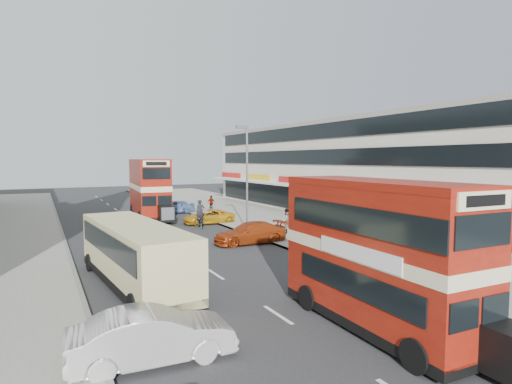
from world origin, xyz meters
TOP-DOWN VIEW (x-y plane):
  - ground at (0.00, 0.00)m, footprint 160.00×160.00m
  - road_surface at (0.00, 20.00)m, footprint 12.00×90.00m
  - pavement_right at (12.00, 20.00)m, footprint 12.00×90.00m
  - kerb_left at (-6.10, 20.00)m, footprint 0.20×90.00m
  - kerb_right at (6.10, 20.00)m, footprint 0.20×90.00m
  - commercial_row at (19.95, 22.00)m, footprint 9.90×46.20m
  - street_lamp at (6.52, 18.00)m, footprint 1.00×0.20m
  - bus_main at (2.32, -0.51)m, footprint 2.58×8.67m
  - bus_second at (1.80, 29.34)m, footprint 3.33×9.98m
  - coach at (-3.84, 7.92)m, footprint 3.35×9.84m
  - car_left_front at (-4.84, 0.54)m, footprint 4.59×1.83m
  - car_right_a at (4.83, 13.95)m, footprint 4.97×2.18m
  - car_right_b at (5.45, 23.24)m, footprint 4.51×2.21m
  - car_right_c at (4.91, 31.45)m, footprint 4.17×2.00m
  - pedestrian_near at (8.61, 15.55)m, footprint 0.69×0.48m
  - pedestrian_far at (8.78, 31.19)m, footprint 0.98×0.55m
  - cyclist at (4.08, 21.51)m, footprint 0.76×1.65m

SIDE VIEW (x-z plane):
  - ground at x=0.00m, z-range 0.00..0.00m
  - road_surface at x=0.00m, z-range 0.00..0.01m
  - pavement_right at x=12.00m, z-range 0.00..0.15m
  - kerb_left at x=-6.10m, z-range -0.01..0.15m
  - kerb_right at x=6.10m, z-range -0.01..0.15m
  - car_right_b at x=5.45m, z-range 0.00..1.23m
  - car_right_c at x=4.91m, z-range 0.00..1.37m
  - car_right_a at x=4.83m, z-range 0.00..1.42m
  - car_left_front at x=-4.84m, z-range 0.00..1.48m
  - cyclist at x=4.08m, z-range -0.31..1.99m
  - pedestrian_far at x=8.78m, z-range 0.15..1.73m
  - pedestrian_near at x=8.61m, z-range 0.15..2.00m
  - coach at x=-3.84m, z-range 0.23..2.79m
  - bus_main at x=2.32m, z-range 0.13..4.87m
  - bus_second at x=1.80m, z-range 0.14..5.55m
  - commercial_row at x=19.95m, z-range 0.05..9.35m
  - street_lamp at x=6.52m, z-range 0.72..8.85m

